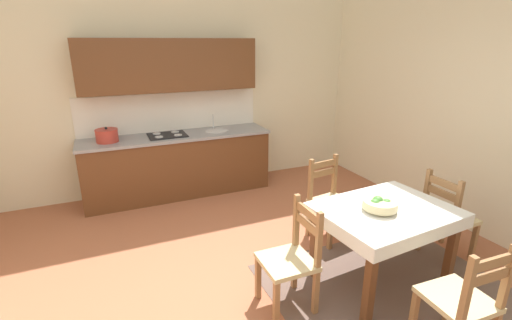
{
  "coord_description": "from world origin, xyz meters",
  "views": [
    {
      "loc": [
        -1.05,
        -2.57,
        2.17
      ],
      "look_at": [
        0.16,
        0.19,
        1.17
      ],
      "focal_mm": 25.36,
      "sensor_mm": 36.0,
      "label": 1
    }
  ],
  "objects_px": {
    "dining_chair_kitchen_side": "(330,201)",
    "dining_chair_window_side": "(447,218)",
    "kitchen_cabinetry": "(176,137)",
    "dining_chair_tv_side": "(291,259)",
    "dining_chair_camera_side": "(462,301)",
    "dining_table": "(384,223)",
    "fruit_bowl": "(380,204)"
  },
  "relations": [
    {
      "from": "dining_table",
      "to": "dining_chair_camera_side",
      "type": "relative_size",
      "value": 1.33
    },
    {
      "from": "dining_chair_window_side",
      "to": "dining_chair_kitchen_side",
      "type": "bearing_deg",
      "value": 136.37
    },
    {
      "from": "dining_chair_camera_side",
      "to": "dining_chair_tv_side",
      "type": "relative_size",
      "value": 1.0
    },
    {
      "from": "dining_chair_camera_side",
      "to": "fruit_bowl",
      "type": "bearing_deg",
      "value": 90.91
    },
    {
      "from": "dining_table",
      "to": "dining_chair_window_side",
      "type": "distance_m",
      "value": 0.92
    },
    {
      "from": "kitchen_cabinetry",
      "to": "dining_chair_kitchen_side",
      "type": "bearing_deg",
      "value": -56.32
    },
    {
      "from": "dining_chair_tv_side",
      "to": "dining_table",
      "type": "bearing_deg",
      "value": -3.17
    },
    {
      "from": "dining_chair_camera_side",
      "to": "dining_table",
      "type": "bearing_deg",
      "value": 84.89
    },
    {
      "from": "dining_chair_camera_side",
      "to": "fruit_bowl",
      "type": "relative_size",
      "value": 3.1
    },
    {
      "from": "dining_table",
      "to": "dining_chair_kitchen_side",
      "type": "bearing_deg",
      "value": 87.47
    },
    {
      "from": "dining_chair_camera_side",
      "to": "dining_chair_tv_side",
      "type": "distance_m",
      "value": 1.25
    },
    {
      "from": "dining_table",
      "to": "dining_chair_kitchen_side",
      "type": "height_order",
      "value": "dining_chair_kitchen_side"
    },
    {
      "from": "dining_chair_window_side",
      "to": "fruit_bowl",
      "type": "distance_m",
      "value": 1.07
    },
    {
      "from": "dining_table",
      "to": "dining_chair_kitchen_side",
      "type": "relative_size",
      "value": 1.33
    },
    {
      "from": "dining_chair_kitchen_side",
      "to": "dining_chair_tv_side",
      "type": "relative_size",
      "value": 1.0
    },
    {
      "from": "dining_chair_kitchen_side",
      "to": "dining_table",
      "type": "bearing_deg",
      "value": -92.53
    },
    {
      "from": "kitchen_cabinetry",
      "to": "dining_chair_kitchen_side",
      "type": "xyz_separation_m",
      "value": [
        1.31,
        -1.96,
        -0.41
      ]
    },
    {
      "from": "dining_table",
      "to": "dining_chair_camera_side",
      "type": "xyz_separation_m",
      "value": [
        -0.08,
        -0.88,
        -0.17
      ]
    },
    {
      "from": "dining_chair_window_side",
      "to": "dining_chair_camera_side",
      "type": "relative_size",
      "value": 1.0
    },
    {
      "from": "dining_chair_kitchen_side",
      "to": "dining_chair_window_side",
      "type": "relative_size",
      "value": 1.0
    },
    {
      "from": "fruit_bowl",
      "to": "dining_table",
      "type": "bearing_deg",
      "value": 6.21
    },
    {
      "from": "kitchen_cabinetry",
      "to": "dining_chair_tv_side",
      "type": "xyz_separation_m",
      "value": [
        0.35,
        -2.8,
        -0.41
      ]
    },
    {
      "from": "kitchen_cabinetry",
      "to": "dining_chair_kitchen_side",
      "type": "distance_m",
      "value": 2.39
    },
    {
      "from": "dining_table",
      "to": "dining_chair_tv_side",
      "type": "xyz_separation_m",
      "value": [
        -0.92,
        0.05,
        -0.17
      ]
    },
    {
      "from": "dining_chair_kitchen_side",
      "to": "fruit_bowl",
      "type": "relative_size",
      "value": 3.1
    },
    {
      "from": "dining_chair_window_side",
      "to": "dining_chair_tv_side",
      "type": "xyz_separation_m",
      "value": [
        -1.83,
        -0.01,
        0.0
      ]
    },
    {
      "from": "dining_chair_kitchen_side",
      "to": "fruit_bowl",
      "type": "bearing_deg",
      "value": -98.32
    },
    {
      "from": "dining_table",
      "to": "dining_chair_camera_side",
      "type": "height_order",
      "value": "dining_chair_camera_side"
    },
    {
      "from": "kitchen_cabinetry",
      "to": "dining_chair_window_side",
      "type": "distance_m",
      "value": 3.56
    },
    {
      "from": "dining_chair_kitchen_side",
      "to": "dining_chair_window_side",
      "type": "height_order",
      "value": "same"
    },
    {
      "from": "kitchen_cabinetry",
      "to": "dining_chair_tv_side",
      "type": "relative_size",
      "value": 2.84
    },
    {
      "from": "dining_chair_camera_side",
      "to": "fruit_bowl",
      "type": "xyz_separation_m",
      "value": [
        -0.01,
        0.87,
        0.37
      ]
    }
  ]
}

